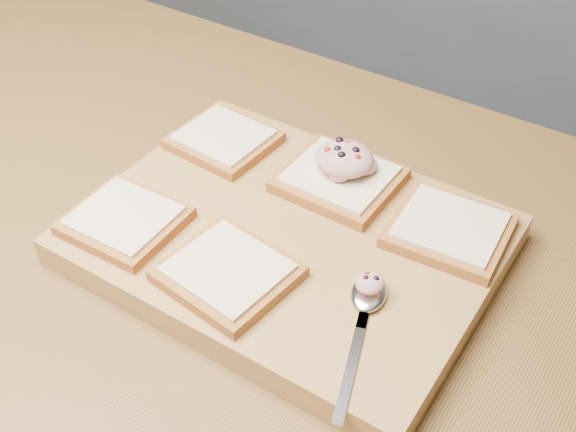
# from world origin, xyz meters

# --- Properties ---
(back_counter) EXTENTS (3.60, 0.62, 0.94)m
(back_counter) POSITION_xyz_m (0.00, 1.43, 0.47)
(back_counter) COLOR slate
(back_counter) RESTS_ON ground
(cutting_board) EXTENTS (0.44, 0.34, 0.04)m
(cutting_board) POSITION_xyz_m (0.07, -0.00, 0.92)
(cutting_board) COLOR #A68147
(cutting_board) RESTS_ON island_counter
(bread_far_left) EXTENTS (0.12, 0.11, 0.02)m
(bread_far_left) POSITION_xyz_m (-0.08, 0.09, 0.94)
(bread_far_left) COLOR #9C6428
(bread_far_left) RESTS_ON cutting_board
(bread_far_center) EXTENTS (0.13, 0.12, 0.02)m
(bread_far_center) POSITION_xyz_m (0.08, 0.10, 0.94)
(bread_far_center) COLOR #9C6428
(bread_far_center) RESTS_ON cutting_board
(bread_far_right) EXTENTS (0.13, 0.12, 0.02)m
(bread_far_right) POSITION_xyz_m (0.23, 0.09, 0.94)
(bread_far_right) COLOR #9C6428
(bread_far_right) RESTS_ON cutting_board
(bread_near_left) EXTENTS (0.12, 0.11, 0.02)m
(bread_near_left) POSITION_xyz_m (-0.08, -0.10, 0.94)
(bread_near_left) COLOR #9C6428
(bread_near_left) RESTS_ON cutting_board
(bread_near_center) EXTENTS (0.14, 0.13, 0.02)m
(bread_near_center) POSITION_xyz_m (0.06, -0.10, 0.94)
(bread_near_center) COLOR #9C6428
(bread_near_center) RESTS_ON cutting_board
(tuna_salad_dollop) EXTENTS (0.07, 0.07, 0.03)m
(tuna_salad_dollop) POSITION_xyz_m (0.08, 0.10, 0.97)
(tuna_salad_dollop) COLOR tan
(tuna_salad_dollop) RESTS_ON bread_far_center
(spoon) EXTENTS (0.08, 0.18, 0.01)m
(spoon) POSITION_xyz_m (0.20, -0.05, 0.94)
(spoon) COLOR silver
(spoon) RESTS_ON cutting_board
(spoon_salad) EXTENTS (0.03, 0.03, 0.02)m
(spoon_salad) POSITION_xyz_m (0.20, -0.04, 0.96)
(spoon_salad) COLOR tan
(spoon_salad) RESTS_ON spoon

